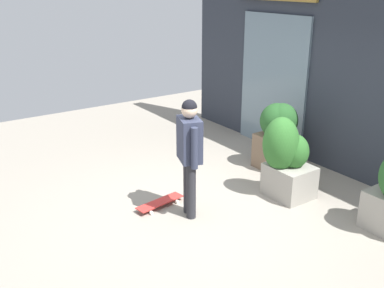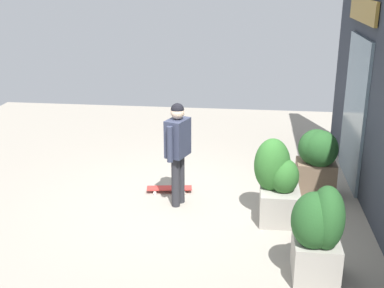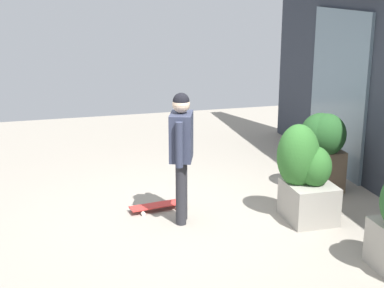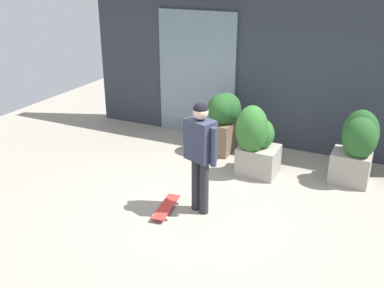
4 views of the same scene
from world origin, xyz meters
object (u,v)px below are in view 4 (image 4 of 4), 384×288
Objects in this scene: skateboarder at (200,147)px; skateboard at (166,207)px; planter_box_right at (223,118)px; planter_box_left at (357,146)px; planter_box_mid at (255,141)px.

skateboarder is 2.14× the size of skateboard.
skateboarder is 2.26m from planter_box_right.
skateboard is 0.63× the size of planter_box_left.
skateboarder is 1.43× the size of planter_box_right.
skateboard is 0.67× the size of planter_box_right.
skateboard is at bearing -113.89° from planter_box_mid.
planter_box_left is at bearing 124.08° from skateboard.
planter_box_right is at bearing 173.70° from skateboard.
skateboarder reaches higher than planter_box_mid.
planter_box_right is 1.09m from planter_box_mid.
planter_box_mid is at bearing 147.51° from skateboard.
planter_box_right is (-0.10, 2.38, 0.61)m from skateboard.
skateboard is 0.63× the size of planter_box_mid.
planter_box_left is at bearing 155.28° from skateboarder.
skateboard is at bearing -87.70° from planter_box_right.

